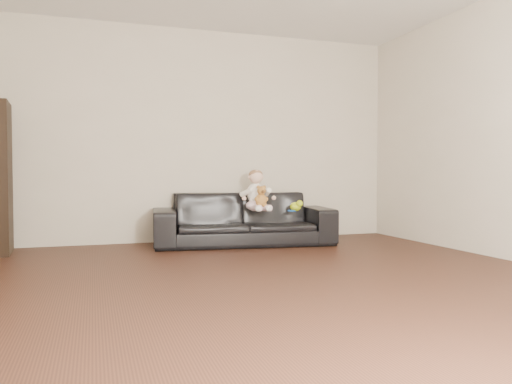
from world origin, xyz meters
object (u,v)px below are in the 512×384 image
object	(u,v)px
toy_green	(295,207)
baby	(256,193)
teddy_bear	(261,197)
toy_blue_disc	(292,211)
toy_rattle	(294,207)
sofa	(243,219)

from	to	relation	value
toy_green	baby	bearing A→B (deg)	159.08
teddy_bear	toy_blue_disc	size ratio (longest dim) A/B	2.46
toy_blue_disc	toy_green	bearing A→B (deg)	-8.27
toy_green	toy_rattle	size ratio (longest dim) A/B	2.09
baby	teddy_bear	xyz separation A→B (m)	(0.01, -0.15, -0.04)
teddy_bear	toy_blue_disc	xyz separation A→B (m)	(0.37, -0.01, -0.17)
sofa	toy_blue_disc	world-z (taller)	sofa
sofa	toy_blue_disc	distance (m)	0.58
baby	toy_blue_disc	world-z (taller)	baby
toy_green	sofa	bearing A→B (deg)	153.42
teddy_bear	toy_rattle	bearing A→B (deg)	14.69
sofa	toy_rattle	size ratio (longest dim) A/B	28.70
teddy_bear	toy_green	distance (m)	0.43
toy_rattle	toy_blue_disc	distance (m)	0.19
baby	toy_rattle	size ratio (longest dim) A/B	6.63
baby	teddy_bear	bearing A→B (deg)	-99.99
baby	toy_blue_disc	xyz separation A→B (m)	(0.38, -0.16, -0.20)
toy_rattle	toy_green	bearing A→B (deg)	-105.98
teddy_bear	toy_green	bearing A→B (deg)	-5.95
baby	toy_green	bearing A→B (deg)	-34.82
teddy_bear	sofa	bearing A→B (deg)	113.85
toy_blue_disc	baby	bearing A→B (deg)	157.73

